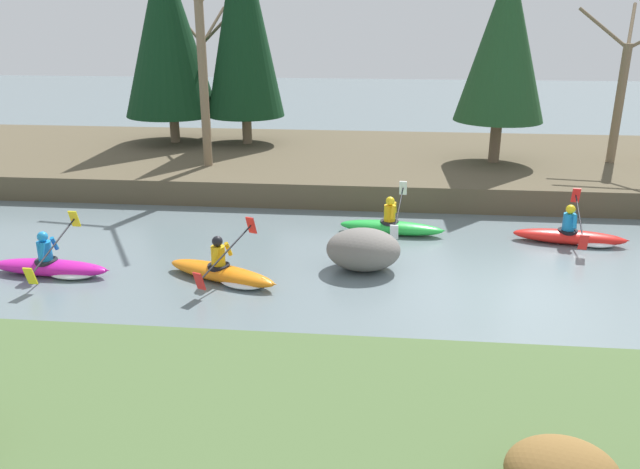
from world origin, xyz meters
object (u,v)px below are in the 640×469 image
(kayaker_far_back, at_px, (54,267))
(kayaker_middle, at_px, (392,226))
(boulder_midstream, at_px, (363,249))
(kayaker_lead, at_px, (574,236))
(kayaker_trailing, at_px, (225,273))

(kayaker_far_back, bearing_deg, kayaker_middle, 28.06)
(kayaker_far_back, xyz_separation_m, boulder_midstream, (6.76, 1.02, 0.27))
(kayaker_lead, relative_size, boulder_midstream, 1.68)
(kayaker_lead, relative_size, kayaker_middle, 1.00)
(kayaker_lead, height_order, boulder_midstream, kayaker_lead)
(kayaker_lead, bearing_deg, kayaker_trailing, -150.67)
(kayaker_far_back, height_order, boulder_midstream, kayaker_far_back)
(kayaker_trailing, bearing_deg, boulder_midstream, 40.77)
(kayaker_trailing, xyz_separation_m, kayaker_far_back, (-3.83, -0.04, 0.00))
(boulder_midstream, bearing_deg, kayaker_far_back, -171.42)
(kayaker_lead, bearing_deg, kayaker_far_back, -156.93)
(kayaker_far_back, bearing_deg, kayaker_lead, 17.86)
(kayaker_middle, bearing_deg, kayaker_trailing, -128.98)
(kayaker_lead, height_order, kayaker_middle, same)
(kayaker_lead, height_order, kayaker_trailing, same)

